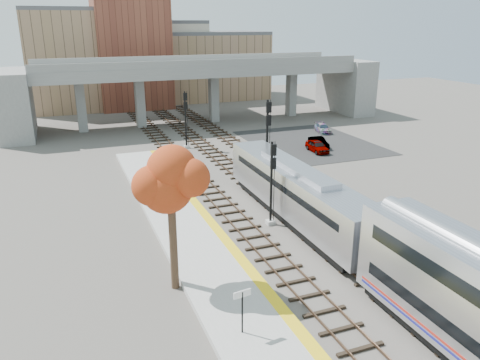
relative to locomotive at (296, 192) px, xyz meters
name	(u,v)px	position (x,y,z in m)	size (l,w,h in m)	color
ground	(334,265)	(-1.00, -7.16, -2.28)	(160.00, 160.00, 0.00)	#47423D
platform	(225,285)	(-8.25, -7.16, -2.10)	(4.50, 60.00, 0.35)	#9E9E99
yellow_strip	(255,276)	(-6.35, -7.16, -1.92)	(0.70, 60.00, 0.01)	yellow
tracks	(266,196)	(-0.07, 5.34, -2.20)	(10.70, 95.00, 0.25)	black
overpass	(200,83)	(3.92, 37.84, 3.53)	(54.00, 12.00, 9.50)	slate
buildings_far	(147,59)	(0.26, 59.41, 5.60)	(43.00, 21.00, 20.60)	#917054
parking_lot	(310,142)	(13.00, 20.84, -2.26)	(14.00, 18.00, 0.04)	black
locomotive	(296,192)	(0.00, 0.00, 0.00)	(3.02, 19.05, 4.10)	#A8AAB2
signal_mast_near	(272,187)	(-2.10, -0.11, 0.73)	(0.60, 0.64, 6.35)	#9E9E99
signal_mast_mid	(267,140)	(2.00, 9.67, 1.60)	(0.60, 0.64, 7.62)	#9E9E99
signal_mast_far	(186,121)	(-2.10, 23.78, 1.01)	(0.60, 0.64, 6.74)	#9E9E99
station_sign	(242,303)	(-8.95, -11.65, -0.30)	(0.90, 0.17, 2.27)	black
tree	(170,183)	(-10.83, -6.05, 4.04)	(3.60, 3.60, 8.51)	#382619
car_a	(317,146)	(11.50, 16.51, -1.58)	(1.56, 3.87, 1.32)	#99999E
car_b	(319,142)	(12.70, 18.21, -1.63)	(1.29, 3.71, 1.22)	#99999E
car_c	(323,128)	(17.37, 25.10, -1.67)	(1.58, 3.88, 1.13)	#99999E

